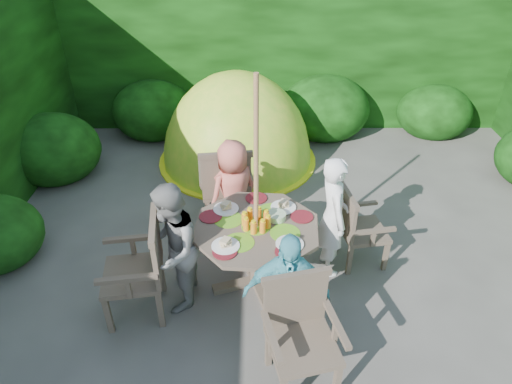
{
  "coord_description": "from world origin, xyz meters",
  "views": [
    {
      "loc": [
        -0.55,
        -3.61,
        3.34
      ],
      "look_at": [
        -0.53,
        0.2,
        0.85
      ],
      "focal_mm": 32.0,
      "sensor_mm": 36.0,
      "label": 1
    }
  ],
  "objects_px": {
    "garden_chair_left": "(141,267)",
    "child_left": "(172,249)",
    "patio_table": "(257,236)",
    "garden_chair_right": "(357,227)",
    "parasol_pole": "(256,193)",
    "child_back": "(234,192)",
    "child_front": "(286,295)",
    "garden_chair_back": "(226,185)",
    "garden_chair_front": "(300,332)",
    "dome_tent": "(238,160)",
    "child_right": "(333,217)"
  },
  "relations": [
    {
      "from": "garden_chair_left",
      "to": "child_left",
      "type": "relative_size",
      "value": 0.76
    },
    {
      "from": "patio_table",
      "to": "garden_chair_right",
      "type": "xyz_separation_m",
      "value": [
        1.05,
        0.34,
        -0.16
      ]
    },
    {
      "from": "parasol_pole",
      "to": "child_back",
      "type": "distance_m",
      "value": 0.94
    },
    {
      "from": "garden_chair_right",
      "to": "child_front",
      "type": "height_order",
      "value": "child_front"
    },
    {
      "from": "child_back",
      "to": "child_left",
      "type": "bearing_deg",
      "value": 26.79
    },
    {
      "from": "garden_chair_back",
      "to": "garden_chair_front",
      "type": "bearing_deg",
      "value": 100.69
    },
    {
      "from": "patio_table",
      "to": "dome_tent",
      "type": "bearing_deg",
      "value": 95.99
    },
    {
      "from": "garden_chair_right",
      "to": "garden_chair_front",
      "type": "bearing_deg",
      "value": 143.24
    },
    {
      "from": "patio_table",
      "to": "child_front",
      "type": "bearing_deg",
      "value": -72.66
    },
    {
      "from": "garden_chair_left",
      "to": "garden_chair_front",
      "type": "height_order",
      "value": "garden_chair_left"
    },
    {
      "from": "garden_chair_left",
      "to": "garden_chair_back",
      "type": "height_order",
      "value": "garden_chair_back"
    },
    {
      "from": "garden_chair_right",
      "to": "garden_chair_front",
      "type": "relative_size",
      "value": 0.92
    },
    {
      "from": "parasol_pole",
      "to": "child_back",
      "type": "height_order",
      "value": "parasol_pole"
    },
    {
      "from": "garden_chair_left",
      "to": "child_left",
      "type": "height_order",
      "value": "child_left"
    },
    {
      "from": "child_front",
      "to": "parasol_pole",
      "type": "bearing_deg",
      "value": 108.87
    },
    {
      "from": "garden_chair_front",
      "to": "child_back",
      "type": "xyz_separation_m",
      "value": [
        -0.58,
        1.81,
        0.12
      ]
    },
    {
      "from": "parasol_pole",
      "to": "child_front",
      "type": "distance_m",
      "value": 0.94
    },
    {
      "from": "garden_chair_right",
      "to": "child_left",
      "type": "relative_size",
      "value": 0.65
    },
    {
      "from": "patio_table",
      "to": "child_back",
      "type": "xyz_separation_m",
      "value": [
        -0.25,
        0.76,
        -0.0
      ]
    },
    {
      "from": "dome_tent",
      "to": "patio_table",
      "type": "bearing_deg",
      "value": -90.14
    },
    {
      "from": "patio_table",
      "to": "parasol_pole",
      "type": "bearing_deg",
      "value": -149.55
    },
    {
      "from": "patio_table",
      "to": "dome_tent",
      "type": "height_order",
      "value": "dome_tent"
    },
    {
      "from": "garden_chair_left",
      "to": "child_front",
      "type": "xyz_separation_m",
      "value": [
        1.28,
        -0.42,
        0.08
      ]
    },
    {
      "from": "patio_table",
      "to": "garden_chair_back",
      "type": "relative_size",
      "value": 1.57
    },
    {
      "from": "child_right",
      "to": "parasol_pole",
      "type": "bearing_deg",
      "value": 100.95
    },
    {
      "from": "child_right",
      "to": "patio_table",
      "type": "bearing_deg",
      "value": 100.88
    },
    {
      "from": "parasol_pole",
      "to": "child_left",
      "type": "bearing_deg",
      "value": -162.35
    },
    {
      "from": "dome_tent",
      "to": "child_left",
      "type": "bearing_deg",
      "value": -106.07
    },
    {
      "from": "garden_chair_back",
      "to": "child_left",
      "type": "relative_size",
      "value": 0.77
    },
    {
      "from": "parasol_pole",
      "to": "garden_chair_front",
      "type": "distance_m",
      "value": 1.25
    },
    {
      "from": "garden_chair_front",
      "to": "parasol_pole",
      "type": "bearing_deg",
      "value": 94.5
    },
    {
      "from": "parasol_pole",
      "to": "child_back",
      "type": "xyz_separation_m",
      "value": [
        -0.24,
        0.76,
        -0.49
      ]
    },
    {
      "from": "garden_chair_back",
      "to": "child_back",
      "type": "bearing_deg",
      "value": 103.17
    },
    {
      "from": "parasol_pole",
      "to": "child_front",
      "type": "xyz_separation_m",
      "value": [
        0.24,
        -0.76,
        -0.49
      ]
    },
    {
      "from": "garden_chair_front",
      "to": "child_left",
      "type": "bearing_deg",
      "value": 130.48
    },
    {
      "from": "parasol_pole",
      "to": "dome_tent",
      "type": "bearing_deg",
      "value": 95.9
    },
    {
      "from": "child_back",
      "to": "child_front",
      "type": "xyz_separation_m",
      "value": [
        0.48,
        -1.52,
        -0.0
      ]
    },
    {
      "from": "garden_chair_left",
      "to": "child_left",
      "type": "xyz_separation_m",
      "value": [
        0.28,
        0.1,
        0.13
      ]
    },
    {
      "from": "parasol_pole",
      "to": "child_left",
      "type": "height_order",
      "value": "parasol_pole"
    },
    {
      "from": "parasol_pole",
      "to": "garden_chair_right",
      "type": "height_order",
      "value": "parasol_pole"
    },
    {
      "from": "garden_chair_right",
      "to": "child_front",
      "type": "relative_size",
      "value": 0.7
    },
    {
      "from": "parasol_pole",
      "to": "garden_chair_front",
      "type": "xyz_separation_m",
      "value": [
        0.34,
        -1.04,
        -0.6
      ]
    },
    {
      "from": "child_right",
      "to": "child_back",
      "type": "xyz_separation_m",
      "value": [
        -1.0,
        0.52,
        -0.05
      ]
    },
    {
      "from": "garden_chair_right",
      "to": "garden_chair_back",
      "type": "height_order",
      "value": "garden_chair_back"
    },
    {
      "from": "garden_chair_right",
      "to": "dome_tent",
      "type": "relative_size",
      "value": 0.32
    },
    {
      "from": "child_front",
      "to": "dome_tent",
      "type": "height_order",
      "value": "dome_tent"
    },
    {
      "from": "garden_chair_front",
      "to": "child_left",
      "type": "relative_size",
      "value": 0.71
    },
    {
      "from": "garden_chair_front",
      "to": "child_back",
      "type": "height_order",
      "value": "child_back"
    },
    {
      "from": "child_front",
      "to": "dome_tent",
      "type": "relative_size",
      "value": 0.46
    },
    {
      "from": "parasol_pole",
      "to": "dome_tent",
      "type": "height_order",
      "value": "parasol_pole"
    }
  ]
}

